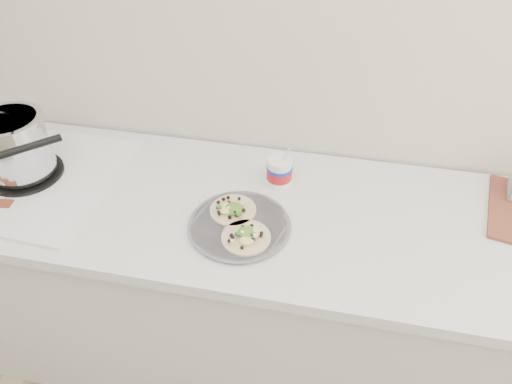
# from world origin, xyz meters

# --- Properties ---
(counter) EXTENTS (2.44, 0.66, 0.90)m
(counter) POSITION_xyz_m (0.00, 1.43, 0.45)
(counter) COLOR silver
(counter) RESTS_ON ground
(stove) EXTENTS (0.61, 0.57, 0.28)m
(stove) POSITION_xyz_m (-0.81, 1.41, 0.99)
(stove) COLOR silver
(stove) RESTS_ON counter
(taco_plate) EXTENTS (0.30, 0.30, 0.04)m
(taco_plate) POSITION_xyz_m (-0.06, 1.32, 0.92)
(taco_plate) COLOR slate
(taco_plate) RESTS_ON counter
(tub) EXTENTS (0.08, 0.08, 0.19)m
(tub) POSITION_xyz_m (0.03, 1.55, 0.96)
(tub) COLOR white
(tub) RESTS_ON counter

